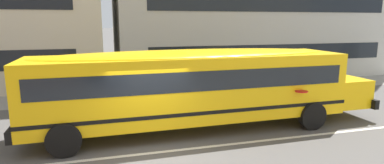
% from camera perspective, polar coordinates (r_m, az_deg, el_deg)
% --- Properties ---
extents(ground_plane, '(400.00, 400.00, 0.00)m').
position_cam_1_polar(ground_plane, '(9.98, -7.11, -12.57)').
color(ground_plane, '#54514F').
extents(sidewalk_far, '(120.00, 3.00, 0.01)m').
position_cam_1_polar(sidewalk_far, '(17.64, -11.11, -2.30)').
color(sidewalk_far, gray).
rests_on(sidewalk_far, ground_plane).
extents(lane_centreline, '(110.00, 0.16, 0.01)m').
position_cam_1_polar(lane_centreline, '(9.98, -7.11, -12.55)').
color(lane_centreline, silver).
rests_on(lane_centreline, ground_plane).
extents(school_bus, '(13.26, 3.14, 2.96)m').
position_cam_1_polar(school_bus, '(11.56, 1.10, -0.10)').
color(school_bus, yellow).
rests_on(school_bus, ground_plane).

